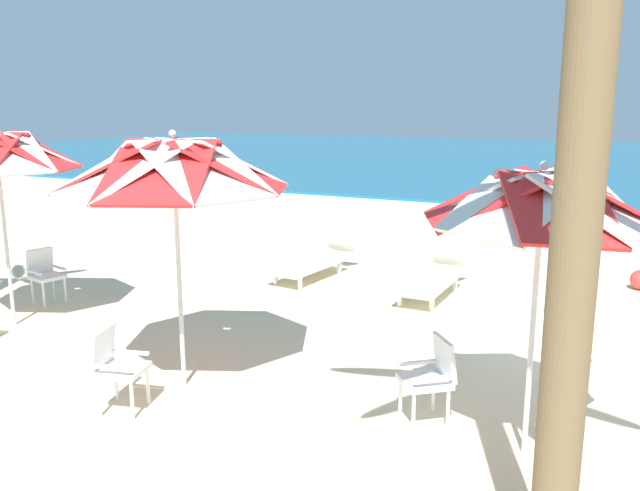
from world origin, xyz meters
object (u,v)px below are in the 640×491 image
(beach_umbrella_1, at_px, (174,168))
(sun_lounger_2, at_px, (433,278))
(sun_lounger_1, at_px, (574,282))
(plastic_chair_1, at_px, (116,364))
(sun_lounger_3, at_px, (315,261))
(palm_tree_2, at_px, (590,71))
(beach_umbrella_0, at_px, (542,203))
(plastic_chair_4, at_px, (45,273))
(plastic_chair_0, at_px, (431,375))

(beach_umbrella_1, distance_m, sun_lounger_2, 5.32)
(beach_umbrella_1, relative_size, sun_lounger_1, 1.30)
(plastic_chair_1, xyz_separation_m, sun_lounger_3, (-0.47, 5.62, -0.22))
(sun_lounger_3, bearing_deg, beach_umbrella_1, -81.61)
(plastic_chair_1, bearing_deg, palm_tree_2, -12.56)
(sun_lounger_2, bearing_deg, beach_umbrella_0, -64.80)
(plastic_chair_1, relative_size, plastic_chair_4, 1.00)
(palm_tree_2, bearing_deg, sun_lounger_1, 93.40)
(plastic_chair_0, xyz_separation_m, sun_lounger_1, (0.91, 5.02, -0.22))
(plastic_chair_0, distance_m, beach_umbrella_1, 3.35)
(beach_umbrella_0, distance_m, plastic_chair_1, 4.37)
(palm_tree_2, bearing_deg, plastic_chair_4, 157.12)
(sun_lounger_3, bearing_deg, sun_lounger_2, -5.63)
(plastic_chair_4, distance_m, palm_tree_2, 8.95)
(beach_umbrella_0, height_order, plastic_chair_4, beach_umbrella_0)
(plastic_chair_1, xyz_separation_m, plastic_chair_4, (-3.56, 2.36, 0.00))
(plastic_chair_0, xyz_separation_m, sun_lounger_3, (-3.44, 4.52, -0.22))
(plastic_chair_1, bearing_deg, beach_umbrella_1, 72.73)
(beach_umbrella_1, xyz_separation_m, palm_tree_2, (4.05, -1.73, 0.82))
(sun_lounger_1, xyz_separation_m, sun_lounger_3, (-4.35, -0.50, 0.00))
(plastic_chair_1, bearing_deg, sun_lounger_1, 57.68)
(plastic_chair_4, distance_m, sun_lounger_1, 8.33)
(beach_umbrella_0, distance_m, sun_lounger_2, 5.35)
(beach_umbrella_0, bearing_deg, sun_lounger_1, 90.20)
(sun_lounger_1, bearing_deg, sun_lounger_3, -173.44)
(beach_umbrella_0, bearing_deg, sun_lounger_2, 115.20)
(beach_umbrella_0, bearing_deg, sun_lounger_3, 132.75)
(sun_lounger_2, bearing_deg, plastic_chair_4, -150.29)
(plastic_chair_1, xyz_separation_m, sun_lounger_1, (3.87, 6.12, -0.22))
(sun_lounger_2, xyz_separation_m, palm_tree_2, (2.52, -6.36, 2.96))
(beach_umbrella_1, xyz_separation_m, plastic_chair_4, (-3.80, 1.58, -1.92))
(beach_umbrella_1, bearing_deg, sun_lounger_3, 98.39)
(beach_umbrella_1, distance_m, sun_lounger_3, 5.34)
(sun_lounger_2, bearing_deg, palm_tree_2, -68.38)
(beach_umbrella_0, distance_m, sun_lounger_1, 5.59)
(beach_umbrella_0, bearing_deg, plastic_chair_4, 168.93)
(sun_lounger_2, bearing_deg, sun_lounger_1, 18.98)
(sun_lounger_1, bearing_deg, sun_lounger_2, -161.02)
(plastic_chair_1, distance_m, sun_lounger_3, 5.64)
(sun_lounger_1, distance_m, sun_lounger_2, 2.22)
(beach_umbrella_1, relative_size, sun_lounger_3, 1.27)
(beach_umbrella_1, bearing_deg, plastic_chair_0, 6.77)
(plastic_chair_4, relative_size, sun_lounger_1, 0.40)
(sun_lounger_2, bearing_deg, sun_lounger_3, 174.37)
(beach_umbrella_1, bearing_deg, plastic_chair_1, -107.27)
(beach_umbrella_1, distance_m, plastic_chair_4, 4.54)
(beach_umbrella_1, height_order, sun_lounger_3, beach_umbrella_1)
(sun_lounger_1, relative_size, palm_tree_2, 0.43)
(beach_umbrella_1, relative_size, palm_tree_2, 0.56)
(sun_lounger_1, relative_size, sun_lounger_3, 0.98)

